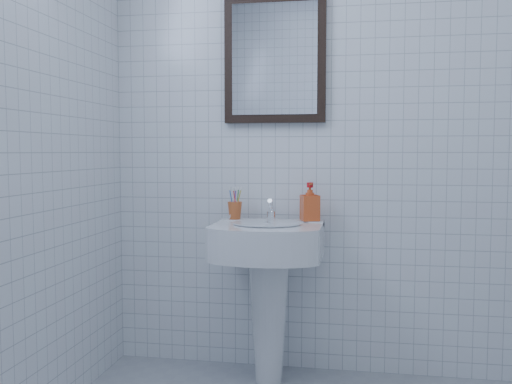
# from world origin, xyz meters

# --- Properties ---
(wall_back) EXTENTS (2.20, 0.02, 2.50)m
(wall_back) POSITION_xyz_m (0.00, 1.20, 1.25)
(wall_back) COLOR white
(wall_back) RESTS_ON ground
(washbasin) EXTENTS (0.50, 0.37, 0.77)m
(washbasin) POSITION_xyz_m (-0.28, 0.98, 0.52)
(washbasin) COLOR white
(washbasin) RESTS_ON ground
(faucet) EXTENTS (0.04, 0.09, 0.11)m
(faucet) POSITION_xyz_m (-0.28, 1.07, 0.81)
(faucet) COLOR white
(faucet) RESTS_ON washbasin
(toothbrush_cup) EXTENTS (0.09, 0.09, 0.08)m
(toothbrush_cup) POSITION_xyz_m (-0.46, 1.10, 0.81)
(toothbrush_cup) COLOR #BF5728
(toothbrush_cup) RESTS_ON washbasin
(soap_dispenser) EXTENTS (0.11, 0.11, 0.18)m
(soap_dispenser) POSITION_xyz_m (-0.09, 1.10, 0.86)
(soap_dispenser) COLOR #BD3612
(soap_dispenser) RESTS_ON washbasin
(wall_mirror) EXTENTS (0.50, 0.04, 0.62)m
(wall_mirror) POSITION_xyz_m (-0.28, 1.18, 1.55)
(wall_mirror) COLOR black
(wall_mirror) RESTS_ON wall_back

